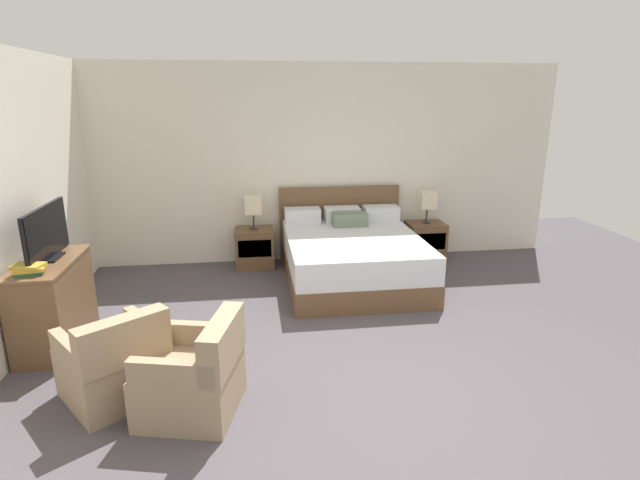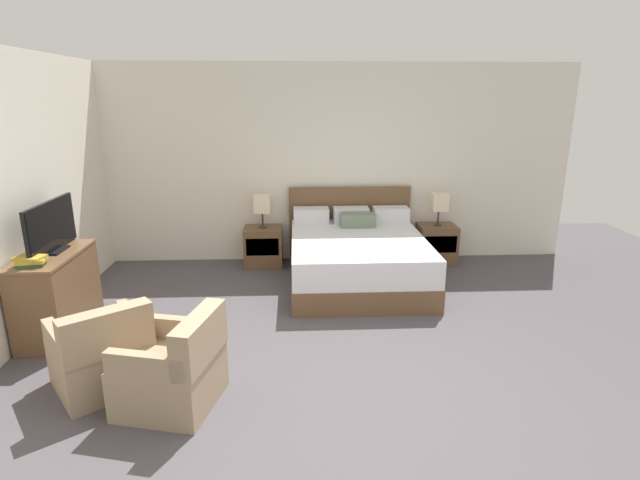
# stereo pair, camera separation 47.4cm
# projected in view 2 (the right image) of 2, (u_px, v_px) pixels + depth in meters

# --- Properties ---
(ground_plane) EXTENTS (10.95, 10.95, 0.00)m
(ground_plane) POSITION_uv_depth(u_px,v_px,m) (343.00, 404.00, 3.89)
(ground_plane) COLOR #4C474C
(wall_back) EXTENTS (7.15, 0.06, 2.75)m
(wall_back) POSITION_uv_depth(u_px,v_px,m) (320.00, 165.00, 7.03)
(wall_back) COLOR silver
(wall_back) RESTS_ON ground
(wall_left) EXTENTS (0.06, 5.45, 2.75)m
(wall_left) POSITION_uv_depth(u_px,v_px,m) (21.00, 196.00, 4.82)
(wall_left) COLOR silver
(wall_left) RESTS_ON ground
(bed) EXTENTS (1.73, 2.04, 1.07)m
(bed) POSITION_uv_depth(u_px,v_px,m) (357.00, 257.00, 6.35)
(bed) COLOR brown
(bed) RESTS_ON ground
(nightstand_left) EXTENTS (0.52, 0.44, 0.55)m
(nightstand_left) POSITION_uv_depth(u_px,v_px,m) (263.00, 246.00, 7.00)
(nightstand_left) COLOR brown
(nightstand_left) RESTS_ON ground
(nightstand_right) EXTENTS (0.52, 0.44, 0.55)m
(nightstand_right) POSITION_uv_depth(u_px,v_px,m) (436.00, 244.00, 7.12)
(nightstand_right) COLOR brown
(nightstand_right) RESTS_ON ground
(table_lamp_left) EXTENTS (0.22, 0.22, 0.46)m
(table_lamp_left) POSITION_uv_depth(u_px,v_px,m) (262.00, 204.00, 6.84)
(table_lamp_left) COLOR #332D28
(table_lamp_left) RESTS_ON nightstand_left
(table_lamp_right) EXTENTS (0.22, 0.22, 0.46)m
(table_lamp_right) POSITION_uv_depth(u_px,v_px,m) (439.00, 202.00, 6.96)
(table_lamp_right) COLOR #332D28
(table_lamp_right) RESTS_ON nightstand_right
(dresser) EXTENTS (0.47, 1.06, 0.84)m
(dresser) POSITION_uv_depth(u_px,v_px,m) (57.00, 293.00, 4.93)
(dresser) COLOR brown
(dresser) RESTS_ON ground
(tv) EXTENTS (0.18, 0.95, 0.50)m
(tv) POSITION_uv_depth(u_px,v_px,m) (51.00, 228.00, 4.82)
(tv) COLOR black
(tv) RESTS_ON dresser
(book_red_cover) EXTENTS (0.24, 0.19, 0.03)m
(book_red_cover) POSITION_uv_depth(u_px,v_px,m) (31.00, 264.00, 4.48)
(book_red_cover) COLOR #2D7042
(book_red_cover) RESTS_ON dresser
(book_blue_cover) EXTENTS (0.27, 0.22, 0.03)m
(book_blue_cover) POSITION_uv_depth(u_px,v_px,m) (31.00, 261.00, 4.47)
(book_blue_cover) COLOR gold
(book_blue_cover) RESTS_ON book_red_cover
(book_small_top) EXTENTS (0.27, 0.20, 0.02)m
(book_small_top) POSITION_uv_depth(u_px,v_px,m) (30.00, 258.00, 4.46)
(book_small_top) COLOR gold
(book_small_top) RESTS_ON book_blue_cover
(armchair_by_window) EXTENTS (0.96, 0.96, 0.76)m
(armchair_by_window) POSITION_uv_depth(u_px,v_px,m) (102.00, 356.00, 4.03)
(armchair_by_window) COLOR #9E8466
(armchair_by_window) RESTS_ON ground
(armchair_companion) EXTENTS (0.83, 0.83, 0.76)m
(armchair_companion) POSITION_uv_depth(u_px,v_px,m) (175.00, 370.00, 3.82)
(armchair_companion) COLOR #9E8466
(armchair_companion) RESTS_ON ground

